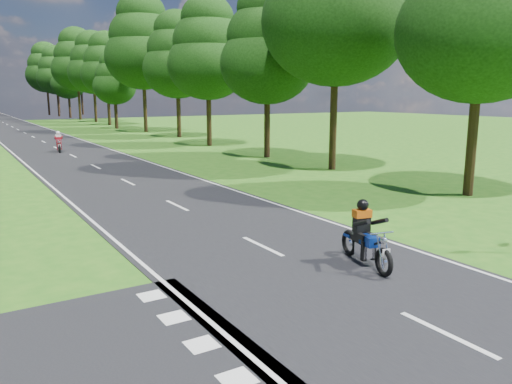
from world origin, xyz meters
TOP-DOWN VIEW (x-y plane):
  - ground at (0.00, 0.00)m, footprint 160.00×160.00m
  - main_road at (0.00, 50.00)m, footprint 7.00×140.00m
  - road_markings at (-0.14, 48.13)m, footprint 7.40×140.00m
  - treeline at (1.43, 60.06)m, footprint 40.00×115.35m
  - rider_near_blue at (1.32, -0.60)m, footprint 1.06×2.02m
  - rider_far_red at (-0.33, 28.95)m, footprint 0.86×1.86m

SIDE VIEW (x-z plane):
  - ground at x=0.00m, z-range 0.00..0.00m
  - main_road at x=0.00m, z-range 0.00..0.02m
  - road_markings at x=-0.14m, z-range 0.02..0.03m
  - rider_far_red at x=-0.33m, z-range 0.02..1.51m
  - rider_near_blue at x=1.32m, z-range 0.02..1.63m
  - treeline at x=1.43m, z-range 0.86..15.65m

